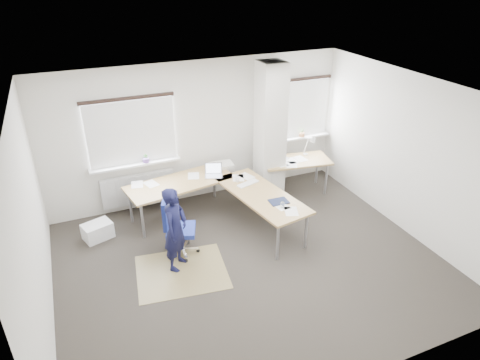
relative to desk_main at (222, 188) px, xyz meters
name	(u,v)px	position (x,y,z in m)	size (l,w,h in m)	color
ground	(250,262)	(-0.04, -1.37, -0.69)	(6.00, 6.00, 0.00)	#2A2421
room_shell	(250,153)	(0.14, -0.92, 1.05)	(6.04, 5.04, 2.82)	silver
floor_mat	(182,272)	(-1.14, -1.16, -0.69)	(1.40, 1.18, 0.01)	olive
white_crate	(98,231)	(-2.24, 0.33, -0.55)	(0.49, 0.34, 0.29)	white
desk_main	(222,188)	(0.00, 0.00, 0.00)	(2.82, 2.63, 0.96)	olive
desk_side	(296,162)	(1.84, 0.50, -0.01)	(1.50, 0.93, 1.22)	olive
task_chair	(179,239)	(-1.02, -0.67, -0.40)	(0.61, 0.59, 1.05)	navy
person	(175,229)	(-1.14, -0.99, 0.01)	(0.52, 0.34, 1.41)	black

